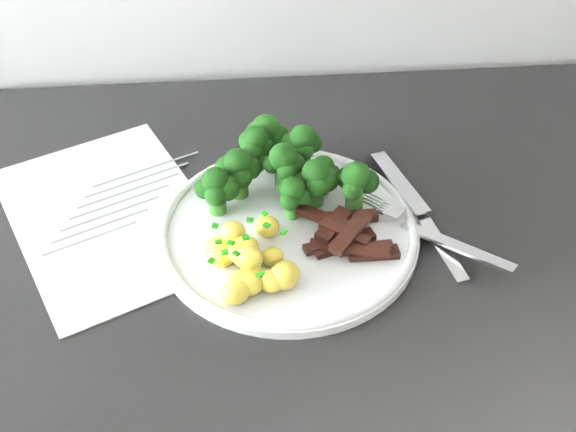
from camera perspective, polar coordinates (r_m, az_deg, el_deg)
The scene contains 7 objects.
recipe_paper at distance 0.87m, azimuth -13.60°, elevation 0.06°, with size 0.31×0.35×0.00m.
plate at distance 0.81m, azimuth -0.00°, elevation -1.13°, with size 0.29×0.29×0.02m.
broccoli at distance 0.83m, azimuth -0.64°, elevation 3.93°, with size 0.20×0.14×0.07m.
potatoes at distance 0.76m, azimuth -2.89°, elevation -3.59°, with size 0.10×0.12×0.04m.
beef_strips at distance 0.79m, azimuth 4.56°, elevation -1.59°, with size 0.11×0.08×0.03m.
fork at distance 0.81m, azimuth 11.19°, elevation -1.35°, with size 0.16×0.15×0.02m.
knife at distance 0.83m, azimuth 10.78°, elevation -0.93°, with size 0.07×0.22×0.02m.
Camera 1 is at (0.04, 1.07, 1.47)m, focal length 45.95 mm.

